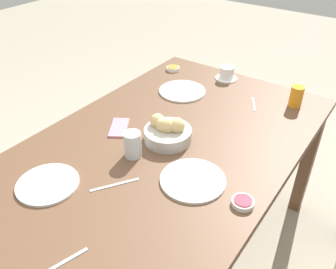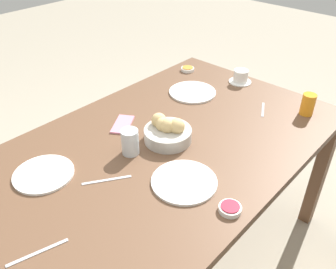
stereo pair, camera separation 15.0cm
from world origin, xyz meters
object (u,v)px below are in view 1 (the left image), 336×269
object	(u,v)px
plate_near_left	(182,91)
plate_far_center	(193,180)
coffee_cup	(227,73)
juice_glass	(296,96)
jam_bowl_berry	(243,202)
plate_near_right	(48,184)
water_tumbler	(133,145)
fork_silver	(59,265)
jam_bowl_honey	(173,68)
spoon_coffee	(254,104)
knife_silver	(115,185)
cell_phone	(119,128)
bread_basket	(168,132)

from	to	relation	value
plate_near_left	plate_far_center	bearing A→B (deg)	36.59
plate_near_left	coffee_cup	size ratio (longest dim) A/B	1.98
juice_glass	jam_bowl_berry	size ratio (longest dim) A/B	1.33
plate_near_left	plate_near_right	distance (m)	0.88
water_tumbler	juice_glass	bearing A→B (deg)	153.01
fork_silver	plate_near_left	bearing A→B (deg)	-164.75
jam_bowl_honey	spoon_coffee	size ratio (longest dim) A/B	0.62
plate_near_left	jam_bowl_honey	world-z (taller)	jam_bowl_honey
plate_near_left	knife_silver	xyz separation A→B (m)	(0.74, 0.20, -0.00)
coffee_cup	spoon_coffee	size ratio (longest dim) A/B	0.99
plate_far_center	cell_phone	world-z (taller)	plate_far_center
juice_glass	coffee_cup	size ratio (longest dim) A/B	0.83
spoon_coffee	bread_basket	bearing A→B (deg)	-19.07
jam_bowl_berry	knife_silver	bearing A→B (deg)	-66.88
plate_near_left	plate_far_center	xyz separation A→B (m)	(0.56, 0.42, 0.00)
plate_near_right	plate_far_center	world-z (taller)	same
plate_far_center	knife_silver	world-z (taller)	plate_far_center
jam_bowl_berry	plate_far_center	bearing A→B (deg)	-90.81
plate_far_center	juice_glass	size ratio (longest dim) A/B	2.35
plate_near_left	jam_bowl_honey	distance (m)	0.28
bread_basket	coffee_cup	distance (m)	0.68
jam_bowl_berry	plate_near_right	bearing A→B (deg)	-62.68
plate_far_center	spoon_coffee	bearing A→B (deg)	-175.31
plate_near_right	spoon_coffee	xyz separation A→B (m)	(-0.98, 0.36, -0.00)
bread_basket	cell_phone	xyz separation A→B (m)	(0.05, -0.23, -0.04)
fork_silver	knife_silver	world-z (taller)	same
jam_bowl_honey	cell_phone	distance (m)	0.67
fork_silver	jam_bowl_berry	bearing A→B (deg)	148.17
jam_bowl_honey	fork_silver	world-z (taller)	jam_bowl_honey
bread_basket	spoon_coffee	distance (m)	0.53
spoon_coffee	juice_glass	bearing A→B (deg)	121.47
plate_far_center	cell_phone	size ratio (longest dim) A/B	1.46
plate_near_left	jam_bowl_honey	bearing A→B (deg)	-135.08
plate_near_right	coffee_cup	world-z (taller)	coffee_cup
juice_glass	jam_bowl_honey	bearing A→B (deg)	-89.96
bread_basket	plate_near_right	world-z (taller)	bread_basket
water_tumbler	coffee_cup	distance (m)	0.85
water_tumbler	fork_silver	world-z (taller)	water_tumbler
water_tumbler	jam_bowl_berry	bearing A→B (deg)	90.67
jam_bowl_honey	fork_silver	distance (m)	1.38
bread_basket	juice_glass	world-z (taller)	bread_basket
jam_bowl_honey	spoon_coffee	xyz separation A→B (m)	(0.10, 0.56, -0.01)
plate_near_right	coffee_cup	distance (m)	1.17
water_tumbler	cell_phone	distance (m)	0.22
plate_far_center	fork_silver	xyz separation A→B (m)	(0.52, -0.12, -0.00)
cell_phone	juice_glass	bearing A→B (deg)	138.89
water_tumbler	coffee_cup	bearing A→B (deg)	-178.24
plate_far_center	spoon_coffee	xyz separation A→B (m)	(-0.66, -0.05, -0.00)
jam_bowl_honey	knife_silver	bearing A→B (deg)	22.84
plate_near_right	cell_phone	distance (m)	0.43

